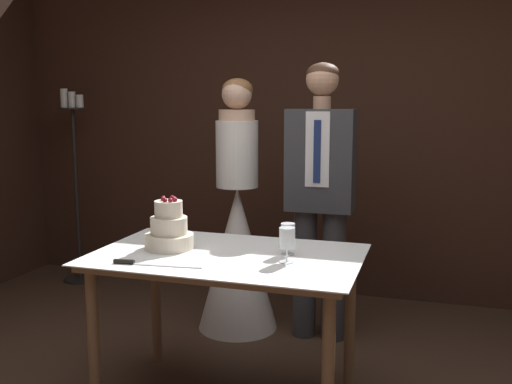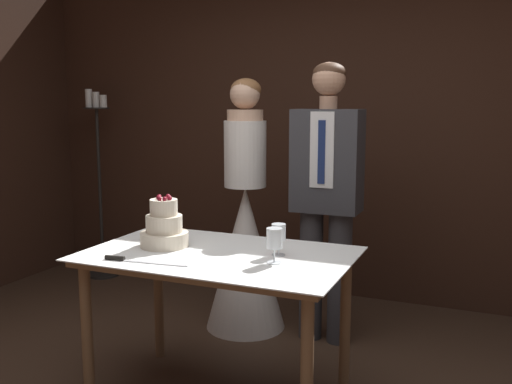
{
  "view_description": "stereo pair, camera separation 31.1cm",
  "coord_description": "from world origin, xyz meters",
  "px_view_note": "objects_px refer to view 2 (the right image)",
  "views": [
    {
      "loc": [
        0.84,
        -2.24,
        1.53
      ],
      "look_at": [
        -0.12,
        0.82,
        1.03
      ],
      "focal_mm": 40.0,
      "sensor_mm": 36.0,
      "label": 1
    },
    {
      "loc": [
        1.13,
        -2.14,
        1.53
      ],
      "look_at": [
        -0.12,
        0.82,
        1.03
      ],
      "focal_mm": 40.0,
      "sensor_mm": 36.0,
      "label": 2
    }
  ],
  "objects_px": {
    "tiered_cake": "(164,228)",
    "groom": "(327,189)",
    "cake_table": "(219,271)",
    "wine_glass_near": "(274,239)",
    "cake_knife": "(130,260)",
    "candle_stand": "(99,183)",
    "bride": "(245,239)",
    "wine_glass_middle": "(279,234)"
  },
  "relations": [
    {
      "from": "wine_glass_middle",
      "to": "tiered_cake",
      "type": "bearing_deg",
      "value": -173.85
    },
    {
      "from": "wine_glass_middle",
      "to": "candle_stand",
      "type": "distance_m",
      "value": 2.66
    },
    {
      "from": "cake_knife",
      "to": "candle_stand",
      "type": "relative_size",
      "value": 0.26
    },
    {
      "from": "tiered_cake",
      "to": "groom",
      "type": "height_order",
      "value": "groom"
    },
    {
      "from": "cake_table",
      "to": "groom",
      "type": "relative_size",
      "value": 0.75
    },
    {
      "from": "cake_table",
      "to": "cake_knife",
      "type": "height_order",
      "value": "cake_knife"
    },
    {
      "from": "wine_glass_near",
      "to": "bride",
      "type": "relative_size",
      "value": 0.1
    },
    {
      "from": "wine_glass_middle",
      "to": "bride",
      "type": "xyz_separation_m",
      "value": [
        -0.57,
        0.88,
        -0.28
      ]
    },
    {
      "from": "cake_knife",
      "to": "groom",
      "type": "height_order",
      "value": "groom"
    },
    {
      "from": "groom",
      "to": "cake_table",
      "type": "bearing_deg",
      "value": -106.34
    },
    {
      "from": "tiered_cake",
      "to": "cake_knife",
      "type": "distance_m",
      "value": 0.33
    },
    {
      "from": "wine_glass_near",
      "to": "candle_stand",
      "type": "bearing_deg",
      "value": 144.77
    },
    {
      "from": "cake_table",
      "to": "wine_glass_middle",
      "type": "height_order",
      "value": "wine_glass_middle"
    },
    {
      "from": "wine_glass_middle",
      "to": "bride",
      "type": "distance_m",
      "value": 1.08
    },
    {
      "from": "wine_glass_middle",
      "to": "bride",
      "type": "bearing_deg",
      "value": 122.99
    },
    {
      "from": "tiered_cake",
      "to": "cake_knife",
      "type": "relative_size",
      "value": 0.63
    },
    {
      "from": "tiered_cake",
      "to": "candle_stand",
      "type": "height_order",
      "value": "candle_stand"
    },
    {
      "from": "cake_table",
      "to": "candle_stand",
      "type": "distance_m",
      "value": 2.48
    },
    {
      "from": "tiered_cake",
      "to": "bride",
      "type": "bearing_deg",
      "value": 87.43
    },
    {
      "from": "cake_knife",
      "to": "cake_table",
      "type": "bearing_deg",
      "value": 36.99
    },
    {
      "from": "wine_glass_middle",
      "to": "groom",
      "type": "height_order",
      "value": "groom"
    },
    {
      "from": "cake_knife",
      "to": "wine_glass_near",
      "type": "distance_m",
      "value": 0.69
    },
    {
      "from": "wine_glass_near",
      "to": "candle_stand",
      "type": "height_order",
      "value": "candle_stand"
    },
    {
      "from": "cake_table",
      "to": "groom",
      "type": "bearing_deg",
      "value": 73.66
    },
    {
      "from": "cake_knife",
      "to": "groom",
      "type": "distance_m",
      "value": 1.41
    },
    {
      "from": "tiered_cake",
      "to": "bride",
      "type": "height_order",
      "value": "bride"
    },
    {
      "from": "cake_knife",
      "to": "tiered_cake",
      "type": "bearing_deg",
      "value": 84.42
    },
    {
      "from": "bride",
      "to": "candle_stand",
      "type": "relative_size",
      "value": 1.03
    },
    {
      "from": "cake_table",
      "to": "wine_glass_middle",
      "type": "xyz_separation_m",
      "value": [
        0.29,
        0.08,
        0.2
      ]
    },
    {
      "from": "bride",
      "to": "cake_table",
      "type": "bearing_deg",
      "value": -73.66
    },
    {
      "from": "tiered_cake",
      "to": "wine_glass_near",
      "type": "xyz_separation_m",
      "value": [
        0.64,
        -0.07,
        0.02
      ]
    },
    {
      "from": "cake_table",
      "to": "groom",
      "type": "distance_m",
      "value": 1.04
    },
    {
      "from": "tiered_cake",
      "to": "candle_stand",
      "type": "distance_m",
      "value": 2.22
    },
    {
      "from": "groom",
      "to": "candle_stand",
      "type": "relative_size",
      "value": 1.08
    },
    {
      "from": "wine_glass_near",
      "to": "cake_knife",
      "type": "bearing_deg",
      "value": -159.26
    },
    {
      "from": "wine_glass_near",
      "to": "bride",
      "type": "distance_m",
      "value": 1.21
    },
    {
      "from": "wine_glass_near",
      "to": "groom",
      "type": "height_order",
      "value": "groom"
    },
    {
      "from": "tiered_cake",
      "to": "groom",
      "type": "relative_size",
      "value": 0.15
    },
    {
      "from": "cake_table",
      "to": "wine_glass_near",
      "type": "distance_m",
      "value": 0.39
    },
    {
      "from": "cake_table",
      "to": "wine_glass_middle",
      "type": "bearing_deg",
      "value": 15.22
    },
    {
      "from": "cake_table",
      "to": "tiered_cake",
      "type": "height_order",
      "value": "tiered_cake"
    },
    {
      "from": "tiered_cake",
      "to": "candle_stand",
      "type": "relative_size",
      "value": 0.16
    }
  ]
}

